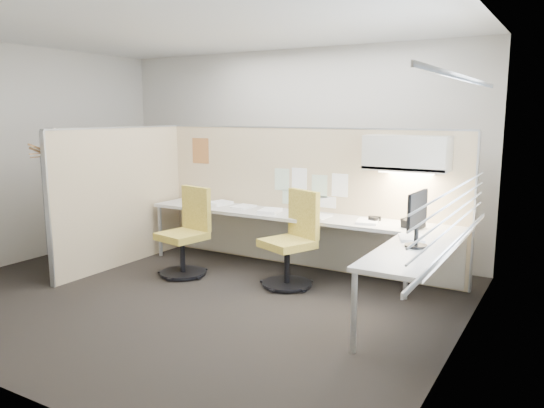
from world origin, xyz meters
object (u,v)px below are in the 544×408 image
Objects in this scene: phone at (413,223)px; chair_left at (187,235)px; desk at (314,230)px; monitor at (417,216)px; chair_right at (293,243)px.

chair_left is at bearing -152.38° from phone.
chair_left is (-1.43, -0.57, -0.11)m from desk.
monitor is 2.08× the size of phone.
phone reaches higher than desk.
monitor reaches higher than chair_right.
monitor is at bearing -27.63° from desk.
desk is at bearing 90.74° from chair_right.
chair_right is 1.64m from monitor.
desk is 16.32× the size of phone.
chair_left is at bearing -145.64° from chair_right.
desk is 1.54m from chair_left.
phone is (1.11, 0.10, 0.18)m from desk.
monitor reaches higher than chair_left.
chair_left is 0.98× the size of chair_right.
monitor is 0.89m from phone.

